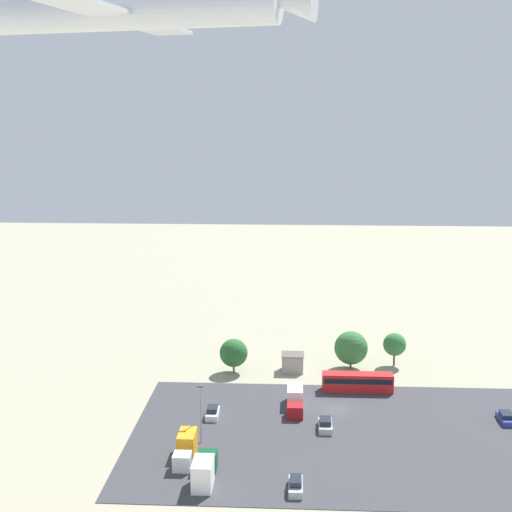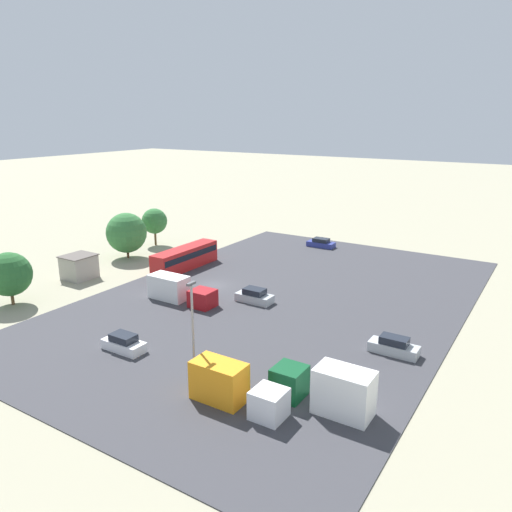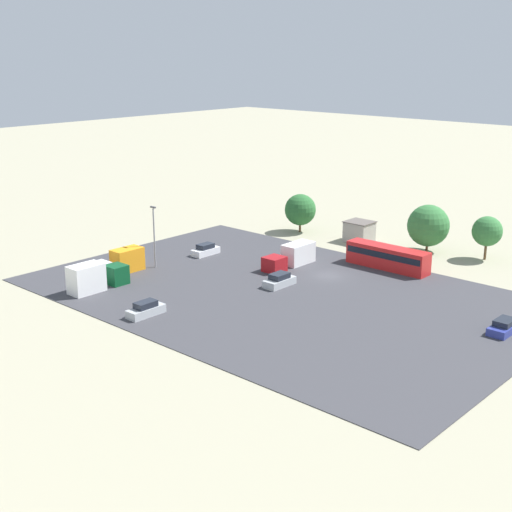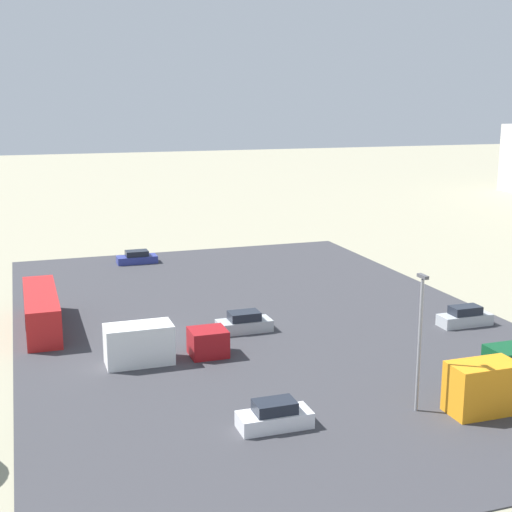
{
  "view_description": "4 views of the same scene",
  "coord_description": "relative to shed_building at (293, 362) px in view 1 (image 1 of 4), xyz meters",
  "views": [
    {
      "loc": [
        6.94,
        105.73,
        44.68
      ],
      "look_at": [
        11.3,
        25.15,
        29.24
      ],
      "focal_mm": 50.0,
      "sensor_mm": 36.0,
      "label": 1
    },
    {
      "loc": [
        48.34,
        36.8,
        21.13
      ],
      "look_at": [
        -0.42,
        6.18,
        4.84
      ],
      "focal_mm": 35.0,
      "sensor_mm": 36.0,
      "label": 2
    },
    {
      "loc": [
        -52.45,
        72.2,
        28.62
      ],
      "look_at": [
        4.44,
        9.32,
        3.89
      ],
      "focal_mm": 50.0,
      "sensor_mm": 36.0,
      "label": 3
    },
    {
      "loc": [
        54.46,
        -9.06,
        18.43
      ],
      "look_at": [
        -5.71,
        11.18,
        4.43
      ],
      "focal_mm": 50.0,
      "sensor_mm": 36.0,
      "label": 4
    }
  ],
  "objects": [
    {
      "name": "tree_near_shed",
      "position": [
        10.57,
        1.35,
        2.07
      ],
      "size": [
        5.05,
        5.05,
        6.2
      ],
      "color": "brown",
      "rests_on": "ground"
    },
    {
      "name": "shed_building",
      "position": [
        0.0,
        0.0,
        0.0
      ],
      "size": [
        4.06,
        3.7,
        3.2
      ],
      "color": "#9E998E",
      "rests_on": "ground"
    },
    {
      "name": "parked_truck_1",
      "position": [
        -0.44,
        16.9,
        -0.23
      ],
      "size": [
        2.46,
        8.74,
        2.84
      ],
      "color": "maroon",
      "rests_on": "ground"
    },
    {
      "name": "parked_car_2",
      "position": [
        -0.52,
        42.52,
        -0.84
      ],
      "size": [
        1.71,
        4.47,
        1.64
      ],
      "color": "#ADB2B7",
      "rests_on": "ground"
    },
    {
      "name": "airplane",
      "position": [
        14.38,
        58.06,
        52.6
      ],
      "size": [
        32.12,
        26.46,
        7.91
      ],
      "rotation": [
        0.0,
        0.0,
        1.35
      ],
      "color": "silver"
    },
    {
      "name": "parked_car_1",
      "position": [
        12.14,
        21.1,
        -0.86
      ],
      "size": [
        1.83,
        4.23,
        1.61
      ],
      "rotation": [
        0.0,
        0.0,
        3.14
      ],
      "color": "silver",
      "rests_on": "ground"
    },
    {
      "name": "tree_apron_mid",
      "position": [
        -10.59,
        -1.94,
        2.32
      ],
      "size": [
        6.09,
        6.09,
        6.98
      ],
      "color": "brown",
      "rests_on": "ground"
    },
    {
      "name": "parked_truck_0",
      "position": [
        14.17,
        34.79,
        -0.11
      ],
      "size": [
        2.3,
        7.68,
        3.1
      ],
      "color": "silver",
      "rests_on": "ground"
    },
    {
      "name": "parking_lot_surface",
      "position": [
        -6.96,
        26.82,
        -1.57
      ],
      "size": [
        60.37,
        39.77,
        0.08
      ],
      "color": "#38383D",
      "rests_on": "ground"
    },
    {
      "name": "parked_car_0",
      "position": [
        -32.16,
        20.5,
        -0.92
      ],
      "size": [
        1.99,
        4.52,
        1.45
      ],
      "color": "navy",
      "rests_on": "ground"
    },
    {
      "name": "light_pole_lot_centre",
      "position": [
        12.75,
        29.96,
        3.12
      ],
      "size": [
        0.9,
        0.28,
        8.44
      ],
      "color": "gray",
      "rests_on": "ground"
    },
    {
      "name": "parked_car_3",
      "position": [
        -4.87,
        24.7,
        -0.85
      ],
      "size": [
        1.97,
        4.38,
        1.64
      ],
      "color": "#ADB2B7",
      "rests_on": "ground"
    },
    {
      "name": "parked_truck_2",
      "position": [
        10.91,
        41.06,
        0.07
      ],
      "size": [
        2.46,
        7.76,
        3.49
      ],
      "rotation": [
        0.0,
        0.0,
        3.14
      ],
      "color": "#0C4723",
      "rests_on": "ground"
    },
    {
      "name": "ground_plane",
      "position": [
        -6.96,
        17.15,
        -1.61
      ],
      "size": [
        400.0,
        400.0,
        0.0
      ],
      "primitive_type": "plane",
      "color": "gray"
    },
    {
      "name": "tree_apron_far",
      "position": [
        -18.71,
        -3.82,
        2.49
      ],
      "size": [
        4.22,
        4.22,
        6.23
      ],
      "color": "brown",
      "rests_on": "ground"
    },
    {
      "name": "bus",
      "position": [
        -10.86,
        9.25,
        0.11
      ],
      "size": [
        11.76,
        2.63,
        3.04
      ],
      "rotation": [
        0.0,
        0.0,
        1.57
      ],
      "color": "red",
      "rests_on": "ground"
    }
  ]
}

